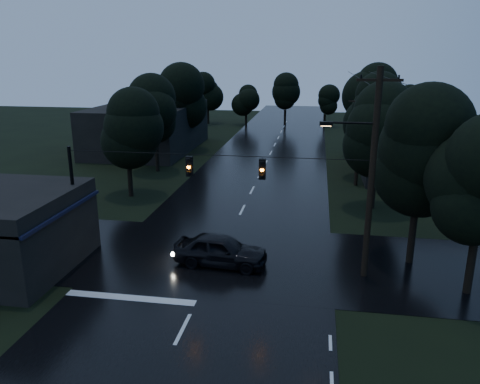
# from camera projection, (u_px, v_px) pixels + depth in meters

# --- Properties ---
(main_road) EXTENTS (12.00, 120.00, 0.02)m
(main_road) POSITION_uv_depth(u_px,v_px,m) (260.00, 175.00, 42.19)
(main_road) COLOR black
(main_road) RESTS_ON ground
(cross_street) EXTENTS (60.00, 9.00, 0.02)m
(cross_street) POSITION_uv_depth(u_px,v_px,m) (219.00, 257.00, 25.15)
(cross_street) COLOR black
(cross_street) RESTS_ON ground
(building_far_right) EXTENTS (10.00, 14.00, 4.40)m
(building_far_right) POSITION_uv_depth(u_px,v_px,m) (416.00, 148.00, 43.18)
(building_far_right) COLOR black
(building_far_right) RESTS_ON ground
(building_far_left) EXTENTS (10.00, 16.00, 5.00)m
(building_far_left) POSITION_uv_depth(u_px,v_px,m) (149.00, 127.00, 53.13)
(building_far_left) COLOR black
(building_far_left) RESTS_ON ground
(utility_pole_main) EXTENTS (3.50, 0.30, 10.00)m
(utility_pole_main) POSITION_uv_depth(u_px,v_px,m) (370.00, 172.00, 21.57)
(utility_pole_main) COLOR black
(utility_pole_main) RESTS_ON ground
(utility_pole_far) EXTENTS (2.00, 0.30, 7.50)m
(utility_pole_far) POSITION_uv_depth(u_px,v_px,m) (359.00, 139.00, 37.91)
(utility_pole_far) COLOR black
(utility_pole_far) RESTS_ON ground
(anchor_pole_left) EXTENTS (0.18, 0.18, 6.00)m
(anchor_pole_left) POSITION_uv_depth(u_px,v_px,m) (74.00, 203.00, 24.53)
(anchor_pole_left) COLOR black
(anchor_pole_left) RESTS_ON ground
(span_signals) EXTENTS (15.00, 0.37, 1.12)m
(span_signals) POSITION_uv_depth(u_px,v_px,m) (225.00, 167.00, 22.63)
(span_signals) COLOR black
(span_signals) RESTS_ON ground
(tree_corner_near) EXTENTS (4.48, 4.48, 9.44)m
(tree_corner_near) POSITION_uv_depth(u_px,v_px,m) (422.00, 150.00, 22.85)
(tree_corner_near) COLOR black
(tree_corner_near) RESTS_ON ground
(tree_left_a) EXTENTS (3.92, 3.92, 8.26)m
(tree_left_a) POSITION_uv_depth(u_px,v_px,m) (127.00, 128.00, 34.54)
(tree_left_a) COLOR black
(tree_left_a) RESTS_ON ground
(tree_left_b) EXTENTS (4.20, 4.20, 8.85)m
(tree_left_b) POSITION_uv_depth(u_px,v_px,m) (155.00, 111.00, 42.10)
(tree_left_b) COLOR black
(tree_left_b) RESTS_ON ground
(tree_left_c) EXTENTS (4.48, 4.48, 9.44)m
(tree_left_c) POSITION_uv_depth(u_px,v_px,m) (180.00, 97.00, 51.55)
(tree_left_c) COLOR black
(tree_left_c) RESTS_ON ground
(tree_right_a) EXTENTS (4.20, 4.20, 8.85)m
(tree_right_a) POSITION_uv_depth(u_px,v_px,m) (378.00, 129.00, 31.63)
(tree_right_a) COLOR black
(tree_right_a) RESTS_ON ground
(tree_right_b) EXTENTS (4.48, 4.48, 9.44)m
(tree_right_b) POSITION_uv_depth(u_px,v_px,m) (375.00, 110.00, 39.00)
(tree_right_b) COLOR black
(tree_right_b) RESTS_ON ground
(tree_right_c) EXTENTS (4.76, 4.76, 10.03)m
(tree_right_c) POSITION_uv_depth(u_px,v_px,m) (370.00, 96.00, 48.27)
(tree_right_c) COLOR black
(tree_right_c) RESTS_ON ground
(car) EXTENTS (4.94, 2.30, 1.64)m
(car) POSITION_uv_depth(u_px,v_px,m) (221.00, 250.00, 24.03)
(car) COLOR black
(car) RESTS_ON ground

